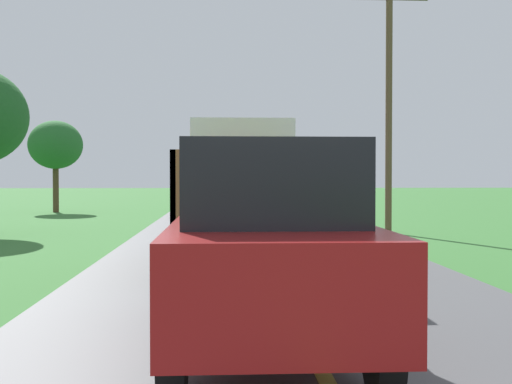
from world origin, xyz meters
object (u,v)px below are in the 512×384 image
Objects in this scene: banana_truck_near at (245,189)px; utility_pole_roadside at (389,98)px; roadside_tree_near_left at (56,145)px; following_car at (267,245)px.

utility_pole_roadside reaches higher than banana_truck_near.
roadside_tree_near_left reaches higher than banana_truck_near.
utility_pole_roadside is at bearing 70.86° from following_car.
roadside_tree_near_left reaches higher than following_car.
utility_pole_roadside is 1.83× the size of following_car.
utility_pole_roadside is at bearing -43.43° from roadside_tree_near_left.
banana_truck_near is 20.80m from roadside_tree_near_left.
banana_truck_near is 6.79m from following_car.
utility_pole_roadside is at bearing 55.37° from banana_truck_near.
roadside_tree_near_left is at bearing 113.90° from banana_truck_near.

